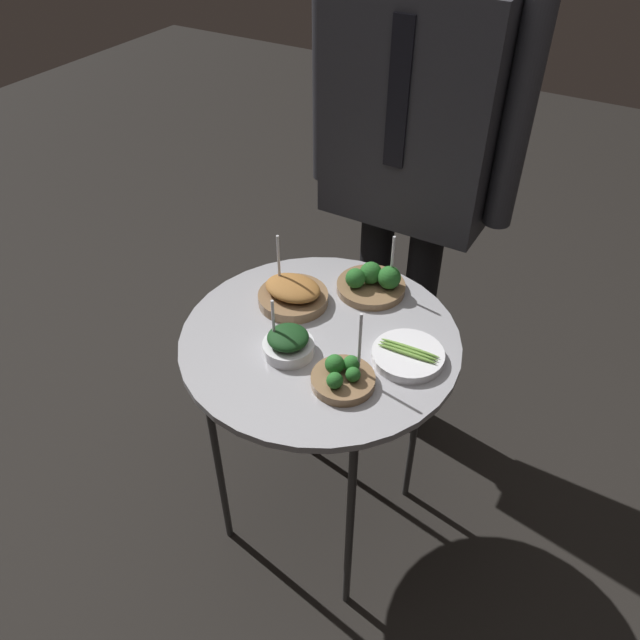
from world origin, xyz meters
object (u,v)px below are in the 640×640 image
Objects in this scene: bowl_broccoli_back_right at (372,282)px; bowl_broccoli_near_rim at (343,376)px; serving_cart at (320,353)px; bowl_spinach_center at (288,343)px; bowl_asparagus_mid_right at (408,356)px; bowl_roast_far_rim at (293,294)px; waiter_figure at (412,138)px.

bowl_broccoli_back_right is 0.34m from bowl_broccoli_near_rim.
serving_cart is 5.06× the size of bowl_spinach_center.
serving_cart is 0.12m from bowl_spinach_center.
bowl_asparagus_mid_right is (0.21, 0.03, 0.07)m from serving_cart.
bowl_asparagus_mid_right is at bearing 57.09° from bowl_broccoli_near_rim.
bowl_spinach_center is at bearing -61.19° from bowl_roast_far_rim.
bowl_spinach_center is (-0.06, -0.31, 0.00)m from bowl_broccoli_back_right.
bowl_broccoli_near_rim is (0.24, -0.19, -0.01)m from bowl_roast_far_rim.
serving_cart is 0.18m from bowl_broccoli_near_rim.
bowl_broccoli_back_right reaches higher than bowl_spinach_center.
waiter_figure is at bearing 99.38° from bowl_broccoli_back_right.
bowl_roast_far_rim is (-0.12, 0.08, 0.08)m from serving_cart.
bowl_broccoli_back_right is 0.11× the size of waiter_figure.
serving_cart is 4.07× the size of bowl_broccoli_near_rim.
bowl_broccoli_near_rim reaches higher than bowl_asparagus_mid_right.
bowl_broccoli_near_rim is at bearing -74.09° from bowl_broccoli_back_right.
waiter_figure is at bearing 102.84° from bowl_broccoli_near_rim.
bowl_roast_far_rim is 1.07× the size of bowl_asparagus_mid_right.
bowl_broccoli_back_right is (0.03, 0.22, 0.08)m from serving_cart.
bowl_broccoli_back_right reaches higher than serving_cart.
bowl_broccoli_back_right is 0.98× the size of bowl_broccoli_near_rim.
waiter_figure reaches higher than serving_cart.
bowl_roast_far_rim is at bearing 118.81° from bowl_spinach_center.
bowl_roast_far_rim is at bearing -136.35° from bowl_broccoli_back_right.
bowl_spinach_center is 0.80× the size of bowl_broccoli_near_rim.
bowl_broccoli_back_right is at bearing 134.31° from bowl_asparagus_mid_right.
bowl_broccoli_back_right is 0.21m from bowl_roast_far_rim.
serving_cart is 4.16× the size of bowl_roast_far_rim.
bowl_broccoli_near_rim is (0.09, -0.33, -0.01)m from bowl_broccoli_back_right.
bowl_spinach_center reaches higher than bowl_asparagus_mid_right.
bowl_broccoli_back_right is at bearing 105.91° from bowl_broccoli_near_rim.
bowl_asparagus_mid_right is (0.18, -0.19, -0.02)m from bowl_broccoli_back_right.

